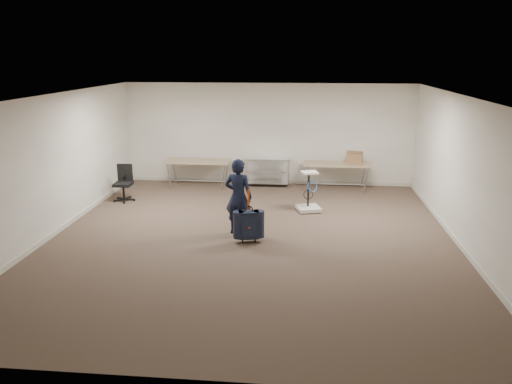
# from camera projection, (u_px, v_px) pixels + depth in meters

# --- Properties ---
(ground) EXTENTS (9.00, 9.00, 0.00)m
(ground) POSITION_uv_depth(u_px,v_px,m) (251.00, 239.00, 9.93)
(ground) COLOR #48372B
(ground) RESTS_ON ground
(room_shell) EXTENTS (8.00, 9.00, 9.00)m
(room_shell) POSITION_uv_depth(u_px,v_px,m) (258.00, 215.00, 11.24)
(room_shell) COLOR beige
(room_shell) RESTS_ON ground
(folding_table_left) EXTENTS (1.80, 0.75, 0.73)m
(folding_table_left) POSITION_uv_depth(u_px,v_px,m) (198.00, 162.00, 13.72)
(folding_table_left) COLOR #927E59
(folding_table_left) RESTS_ON ground
(folding_table_right) EXTENTS (1.80, 0.75, 0.73)m
(folding_table_right) POSITION_uv_depth(u_px,v_px,m) (337.00, 165.00, 13.36)
(folding_table_right) COLOR #927E59
(folding_table_right) RESTS_ON ground
(wire_shelf) EXTENTS (1.22, 0.47, 0.80)m
(wire_shelf) POSITION_uv_depth(u_px,v_px,m) (267.00, 170.00, 13.84)
(wire_shelf) COLOR silver
(wire_shelf) RESTS_ON ground
(person) EXTENTS (0.64, 0.49, 1.56)m
(person) POSITION_uv_depth(u_px,v_px,m) (238.00, 197.00, 10.04)
(person) COLOR black
(person) RESTS_ON ground
(suitcase) EXTENTS (0.43, 0.30, 1.07)m
(suitcase) POSITION_uv_depth(u_px,v_px,m) (249.00, 225.00, 9.66)
(suitcase) COLOR #151F2F
(suitcase) RESTS_ON ground
(office_chair) EXTENTS (0.55, 0.55, 0.90)m
(office_chair) POSITION_uv_depth(u_px,v_px,m) (124.00, 190.00, 12.48)
(office_chair) COLOR black
(office_chair) RESTS_ON ground
(equipment_cart) EXTENTS (0.63, 0.63, 0.94)m
(equipment_cart) POSITION_uv_depth(u_px,v_px,m) (309.00, 201.00, 11.64)
(equipment_cart) COLOR beige
(equipment_cart) RESTS_ON ground
(cardboard_box) EXTENTS (0.46, 0.38, 0.31)m
(cardboard_box) POSITION_uv_depth(u_px,v_px,m) (355.00, 158.00, 13.31)
(cardboard_box) COLOR brown
(cardboard_box) RESTS_ON folding_table_right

